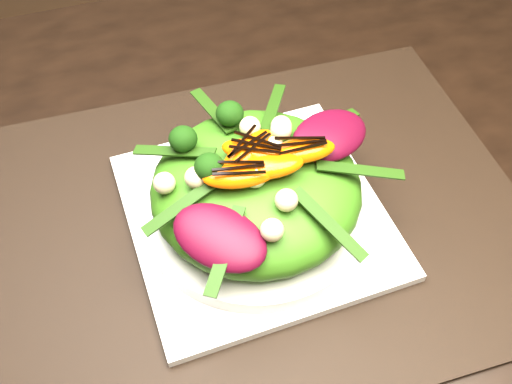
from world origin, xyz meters
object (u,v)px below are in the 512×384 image
object	(u,v)px
orange_segment	(238,144)
lettuce_mound	(256,188)
salad_bowl	(256,207)
plate_base	(256,215)
placemat	(256,219)
dining_table	(219,270)

from	to	relation	value
orange_segment	lettuce_mound	bearing A→B (deg)	-65.63
orange_segment	salad_bowl	bearing A→B (deg)	-65.63
lettuce_mound	orange_segment	bearing A→B (deg)	114.37
plate_base	salad_bowl	distance (m)	0.01
placemat	plate_base	distance (m)	0.01
placemat	dining_table	bearing A→B (deg)	-146.62
dining_table	salad_bowl	size ratio (longest dim) A/B	7.39
plate_base	salad_bowl	world-z (taller)	salad_bowl
placemat	salad_bowl	xyz separation A→B (m)	(0.00, 0.00, 0.02)
plate_base	lettuce_mound	world-z (taller)	lettuce_mound
salad_bowl	plate_base	bearing A→B (deg)	-135.00
placemat	lettuce_mound	bearing A→B (deg)	90.00
dining_table	salad_bowl	xyz separation A→B (m)	(0.05, 0.03, 0.04)
plate_base	lettuce_mound	distance (m)	0.04
dining_table	plate_base	xyz separation A→B (m)	(0.05, 0.03, 0.03)
dining_table	placemat	world-z (taller)	dining_table
placemat	orange_segment	size ratio (longest dim) A/B	8.58
dining_table	plate_base	size ratio (longest dim) A/B	6.77
dining_table	orange_segment	distance (m)	0.13
plate_base	lettuce_mound	xyz separation A→B (m)	(0.00, 0.00, 0.04)
dining_table	plate_base	world-z (taller)	dining_table
lettuce_mound	orange_segment	size ratio (longest dim) A/B	3.16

